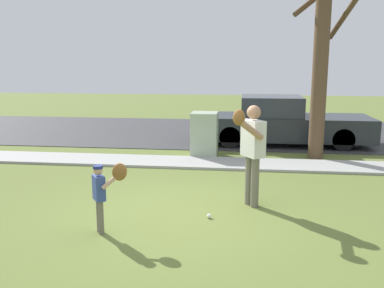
{
  "coord_description": "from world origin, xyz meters",
  "views": [
    {
      "loc": [
        1.1,
        -6.61,
        2.48
      ],
      "look_at": [
        0.12,
        1.02,
        1.0
      ],
      "focal_mm": 39.25,
      "sensor_mm": 36.0,
      "label": 1
    }
  ],
  "objects_px": {
    "person_child": "(104,188)",
    "street_tree_near": "(322,44)",
    "person_adult": "(252,145)",
    "utility_cabinet": "(204,134)",
    "baseball": "(209,216)",
    "parked_pickup_dark": "(281,123)"
  },
  "relations": [
    {
      "from": "person_child",
      "to": "street_tree_near",
      "type": "distance_m",
      "value": 7.15
    },
    {
      "from": "person_adult",
      "to": "utility_cabinet",
      "type": "xyz_separation_m",
      "value": [
        -1.21,
        4.02,
        -0.5
      ]
    },
    {
      "from": "person_adult",
      "to": "street_tree_near",
      "type": "xyz_separation_m",
      "value": [
        1.76,
        4.08,
        1.87
      ]
    },
    {
      "from": "baseball",
      "to": "street_tree_near",
      "type": "distance_m",
      "value": 6.1
    },
    {
      "from": "person_adult",
      "to": "street_tree_near",
      "type": "bearing_deg",
      "value": -147.63
    },
    {
      "from": "baseball",
      "to": "street_tree_near",
      "type": "height_order",
      "value": "street_tree_near"
    },
    {
      "from": "baseball",
      "to": "street_tree_near",
      "type": "bearing_deg",
      "value": 63.12
    },
    {
      "from": "street_tree_near",
      "to": "parked_pickup_dark",
      "type": "distance_m",
      "value": 3.07
    },
    {
      "from": "person_adult",
      "to": "person_child",
      "type": "bearing_deg",
      "value": 0.47
    },
    {
      "from": "baseball",
      "to": "parked_pickup_dark",
      "type": "relative_size",
      "value": 0.01
    },
    {
      "from": "person_child",
      "to": "street_tree_near",
      "type": "relative_size",
      "value": 0.19
    },
    {
      "from": "parked_pickup_dark",
      "to": "person_child",
      "type": "bearing_deg",
      "value": -112.69
    },
    {
      "from": "person_child",
      "to": "street_tree_near",
      "type": "bearing_deg",
      "value": 20.7
    },
    {
      "from": "street_tree_near",
      "to": "baseball",
      "type": "bearing_deg",
      "value": -116.88
    },
    {
      "from": "person_adult",
      "to": "utility_cabinet",
      "type": "height_order",
      "value": "person_adult"
    },
    {
      "from": "person_adult",
      "to": "person_child",
      "type": "relative_size",
      "value": 1.67
    },
    {
      "from": "utility_cabinet",
      "to": "street_tree_near",
      "type": "xyz_separation_m",
      "value": [
        2.97,
        0.06,
        2.36
      ]
    },
    {
      "from": "utility_cabinet",
      "to": "parked_pickup_dark",
      "type": "distance_m",
      "value": 2.93
    },
    {
      "from": "person_child",
      "to": "parked_pickup_dark",
      "type": "height_order",
      "value": "parked_pickup_dark"
    },
    {
      "from": "person_child",
      "to": "utility_cabinet",
      "type": "relative_size",
      "value": 0.9
    },
    {
      "from": "person_child",
      "to": "baseball",
      "type": "bearing_deg",
      "value": -6.21
    },
    {
      "from": "utility_cabinet",
      "to": "street_tree_near",
      "type": "height_order",
      "value": "street_tree_near"
    }
  ]
}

